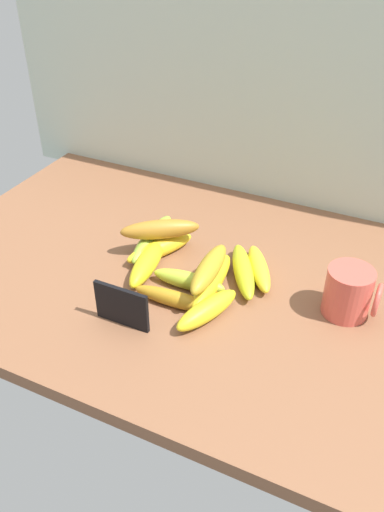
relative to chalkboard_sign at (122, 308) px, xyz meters
The scene contains 15 objects.
counter_top 20.05cm from the chalkboard_sign, 90.20° to the left, with size 110.00×76.00×3.00cm, color brown.
back_wall 64.76cm from the chalkboard_sign, 90.07° to the left, with size 130.00×2.00×70.00cm, color silver.
chalkboard_sign is the anchor object (origin of this frame).
coffee_mug 42.48cm from the chalkboard_sign, 29.81° to the left, with size 10.30×8.80×9.82cm.
banana_0 16.87cm from the chalkboard_sign, 103.80° to the left, with size 17.48×4.36×4.36cm, color yellow.
banana_1 19.63cm from the chalkboard_sign, 56.35° to the left, with size 18.96×4.10×4.10cm, color yellow.
banana_2 22.81cm from the chalkboard_sign, 100.83° to the left, with size 16.65×3.88×3.88cm, color yellow.
banana_3 11.02cm from the chalkboard_sign, 53.74° to the left, with size 17.46×3.23×3.23cm, color #B6801D.
banana_4 25.82cm from the chalkboard_sign, 106.91° to the left, with size 19.76×4.14×4.14cm, color #92B637.
banana_5 30.69cm from the chalkboard_sign, 54.38° to the left, with size 15.88×3.63×3.63cm, color yellow.
banana_6 27.20cm from the chalkboard_sign, 55.92° to the left, with size 18.34×3.90×3.90cm, color #B8C622.
banana_7 15.85cm from the chalkboard_sign, 30.79° to the left, with size 15.28×4.10×4.10cm, color yellow.
banana_8 16.25cm from the chalkboard_sign, 66.57° to the left, with size 15.39×3.65×3.65cm, color #AEC534.
banana_9 24.05cm from the chalkboard_sign, 101.44° to the left, with size 17.28×4.28×4.28cm, color #AC7324.
banana_10 18.56cm from the chalkboard_sign, 54.48° to the left, with size 16.62×4.11×4.11cm, color #B39023.
Camera 1 is at (43.39, -80.08, 71.30)cm, focal length 37.17 mm.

